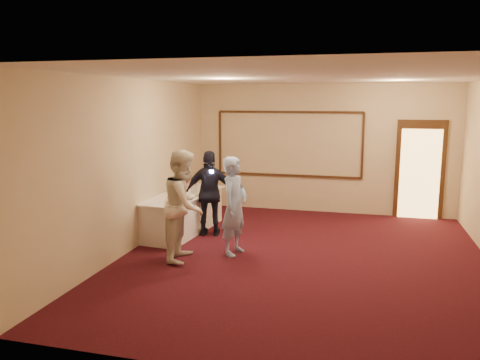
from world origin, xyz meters
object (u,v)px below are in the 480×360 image
(tart, at_px, (181,197))
(woman, at_px, (184,205))
(pavlova_tray, at_px, (176,198))
(plate_stack_b, at_px, (195,188))
(man, at_px, (235,206))
(cupcake_stand, at_px, (187,180))
(buffet_table, at_px, (182,213))
(guest, at_px, (210,193))
(plate_stack_a, at_px, (179,189))

(tart, bearing_deg, woman, -65.34)
(pavlova_tray, distance_m, tart, 0.39)
(plate_stack_b, relative_size, man, 0.12)
(cupcake_stand, height_order, tart, cupcake_stand)
(buffet_table, distance_m, tart, 0.54)
(pavlova_tray, relative_size, cupcake_stand, 1.25)
(tart, height_order, woman, woman)
(pavlova_tray, relative_size, man, 0.32)
(tart, distance_m, man, 1.44)
(buffet_table, xyz_separation_m, man, (1.37, -1.04, 0.46))
(woman, relative_size, guest, 1.10)
(plate_stack_a, xyz_separation_m, woman, (0.76, -1.62, 0.06))
(man, bearing_deg, guest, 50.20)
(plate_stack_a, distance_m, guest, 0.77)
(plate_stack_b, relative_size, woman, 0.11)
(pavlova_tray, distance_m, cupcake_stand, 1.57)
(cupcake_stand, distance_m, plate_stack_a, 0.68)
(plate_stack_a, relative_size, woman, 0.11)
(cupcake_stand, relative_size, plate_stack_a, 2.04)
(buffet_table, xyz_separation_m, plate_stack_b, (0.16, 0.34, 0.47))
(pavlova_tray, height_order, man, man)
(woman, bearing_deg, plate_stack_b, 10.06)
(tart, relative_size, man, 0.15)
(woman, bearing_deg, tart, 20.01)
(plate_stack_a, height_order, guest, guest)
(buffet_table, relative_size, woman, 1.30)
(plate_stack_a, distance_m, man, 1.89)
(buffet_table, distance_m, cupcake_stand, 0.98)
(plate_stack_b, height_order, woman, woman)
(cupcake_stand, height_order, plate_stack_a, cupcake_stand)
(pavlova_tray, distance_m, woman, 0.91)
(cupcake_stand, bearing_deg, man, -49.30)
(man, bearing_deg, pavlova_tray, 87.63)
(pavlova_tray, bearing_deg, tart, 99.33)
(plate_stack_a, xyz_separation_m, plate_stack_b, (0.28, 0.22, -0.00))
(plate_stack_b, height_order, guest, guest)
(buffet_table, xyz_separation_m, guest, (0.62, -0.07, 0.45))
(plate_stack_a, distance_m, plate_stack_b, 0.35)
(plate_stack_b, xyz_separation_m, guest, (0.46, -0.41, -0.02))
(pavlova_tray, height_order, tart, pavlova_tray)
(guest, bearing_deg, buffet_table, -16.86)
(cupcake_stand, xyz_separation_m, man, (1.58, -1.83, -0.08))
(pavlova_tray, xyz_separation_m, guest, (0.45, 0.65, -0.01))
(tart, bearing_deg, plate_stack_a, 116.28)
(man, bearing_deg, plate_stack_b, 53.76)
(pavlova_tray, relative_size, plate_stack_b, 2.68)
(man, height_order, guest, man)
(pavlova_tray, relative_size, woman, 0.29)
(buffet_table, relative_size, cupcake_stand, 5.55)
(plate_stack_a, relative_size, plate_stack_b, 1.05)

